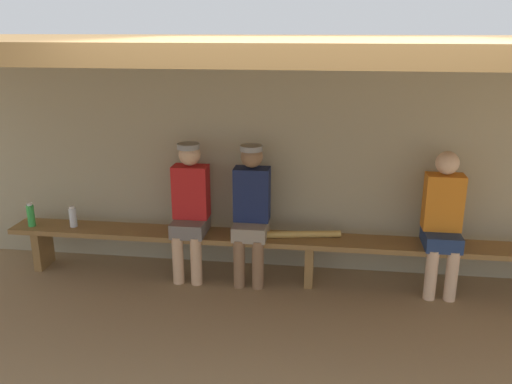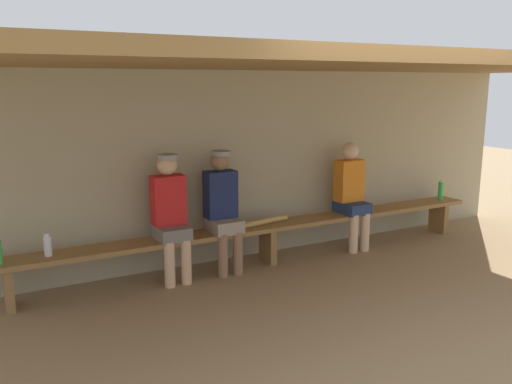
{
  "view_description": "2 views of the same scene",
  "coord_description": "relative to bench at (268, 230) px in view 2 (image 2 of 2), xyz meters",
  "views": [
    {
      "loc": [
        0.13,
        -3.2,
        2.39
      ],
      "look_at": [
        -0.49,
        1.32,
        0.97
      ],
      "focal_mm": 37.4,
      "sensor_mm": 36.0,
      "label": 1
    },
    {
      "loc": [
        -2.9,
        -3.57,
        2.06
      ],
      "look_at": [
        -0.39,
        1.11,
        0.96
      ],
      "focal_mm": 37.06,
      "sensor_mm": 36.0,
      "label": 2
    }
  ],
  "objects": [
    {
      "name": "dugout_roof",
      "position": [
        0.0,
        -0.85,
        1.87
      ],
      "size": [
        8.0,
        2.8,
        0.12
      ],
      "primitive_type": "cube",
      "color": "olive",
      "rests_on": "back_wall"
    },
    {
      "name": "baseball_bat",
      "position": [
        -0.15,
        -0.0,
        0.11
      ],
      "size": [
        0.89,
        0.22,
        0.07
      ],
      "primitive_type": "cylinder",
      "rotation": [
        0.0,
        1.57,
        0.17
      ],
      "color": "tan",
      "rests_on": "bench"
    },
    {
      "name": "back_wall",
      "position": [
        0.0,
        0.45,
        0.71
      ],
      "size": [
        8.0,
        0.2,
        2.2
      ],
      "primitive_type": "cube",
      "color": "tan",
      "rests_on": "ground"
    },
    {
      "name": "player_in_red",
      "position": [
        -0.57,
        0.0,
        0.36
      ],
      "size": [
        0.34,
        0.42,
        1.34
      ],
      "color": "gray",
      "rests_on": "ground"
    },
    {
      "name": "ground_plane",
      "position": [
        0.0,
        -1.55,
        -0.39
      ],
      "size": [
        24.0,
        24.0,
        0.0
      ],
      "primitive_type": "plane",
      "color": "#937754"
    },
    {
      "name": "water_bottle_green",
      "position": [
        2.76,
        -0.0,
        0.21
      ],
      "size": [
        0.07,
        0.07,
        0.28
      ],
      "color": "green",
      "rests_on": "bench"
    },
    {
      "name": "player_in_white",
      "position": [
        1.2,
        0.0,
        0.34
      ],
      "size": [
        0.34,
        0.42,
        1.34
      ],
      "color": "navy",
      "rests_on": "ground"
    },
    {
      "name": "water_bottle_orange",
      "position": [
        -2.38,
        -0.01,
        0.18
      ],
      "size": [
        0.07,
        0.07,
        0.22
      ],
      "color": "silver",
      "rests_on": "bench"
    },
    {
      "name": "bench",
      "position": [
        0.0,
        0.0,
        0.0
      ],
      "size": [
        6.0,
        0.36,
        0.46
      ],
      "color": "olive",
      "rests_on": "ground"
    },
    {
      "name": "player_leftmost",
      "position": [
        -1.17,
        0.0,
        0.36
      ],
      "size": [
        0.34,
        0.42,
        1.34
      ],
      "color": "slate",
      "rests_on": "ground"
    }
  ]
}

